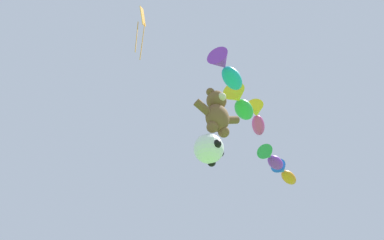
{
  "coord_description": "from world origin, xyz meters",
  "views": [
    {
      "loc": [
        -5.08,
        -2.03,
        1.64
      ],
      "look_at": [
        0.4,
        6.12,
        9.4
      ],
      "focal_mm": 35.0,
      "sensor_mm": 36.0,
      "label": 1
    }
  ],
  "objects_px": {
    "fish_kite_teal": "(227,70)",
    "diamond_kite": "(142,22)",
    "teddy_bear_kite": "(217,112)",
    "fish_kite_tangerine": "(285,173)",
    "fish_kite_emerald": "(240,103)",
    "fish_kite_violet": "(271,158)",
    "fish_kite_magenta": "(257,118)",
    "soccer_ball_kite": "(209,149)"
  },
  "relations": [
    {
      "from": "fish_kite_teal",
      "to": "diamond_kite",
      "type": "distance_m",
      "value": 3.83
    },
    {
      "from": "teddy_bear_kite",
      "to": "fish_kite_teal",
      "type": "height_order",
      "value": "fish_kite_teal"
    },
    {
      "from": "fish_kite_tangerine",
      "to": "diamond_kite",
      "type": "height_order",
      "value": "diamond_kite"
    },
    {
      "from": "fish_kite_teal",
      "to": "fish_kite_emerald",
      "type": "xyz_separation_m",
      "value": [
        1.93,
        1.46,
        0.27
      ]
    },
    {
      "from": "fish_kite_violet",
      "to": "fish_kite_tangerine",
      "type": "relative_size",
      "value": 0.85
    },
    {
      "from": "teddy_bear_kite",
      "to": "fish_kite_violet",
      "type": "xyz_separation_m",
      "value": [
        6.94,
        4.06,
        2.67
      ]
    },
    {
      "from": "teddy_bear_kite",
      "to": "fish_kite_emerald",
      "type": "height_order",
      "value": "fish_kite_emerald"
    },
    {
      "from": "fish_kite_violet",
      "to": "fish_kite_tangerine",
      "type": "distance_m",
      "value": 2.46
    },
    {
      "from": "fish_kite_teal",
      "to": "fish_kite_emerald",
      "type": "bearing_deg",
      "value": 37.02
    },
    {
      "from": "fish_kite_tangerine",
      "to": "fish_kite_magenta",
      "type": "bearing_deg",
      "value": -149.38
    },
    {
      "from": "fish_kite_violet",
      "to": "fish_kite_tangerine",
      "type": "xyz_separation_m",
      "value": [
        2.18,
        1.09,
        0.3
      ]
    },
    {
      "from": "soccer_ball_kite",
      "to": "teddy_bear_kite",
      "type": "bearing_deg",
      "value": -11.27
    },
    {
      "from": "fish_kite_emerald",
      "to": "fish_kite_teal",
      "type": "bearing_deg",
      "value": -142.98
    },
    {
      "from": "fish_kite_magenta",
      "to": "fish_kite_violet",
      "type": "height_order",
      "value": "fish_kite_magenta"
    },
    {
      "from": "teddy_bear_kite",
      "to": "soccer_ball_kite",
      "type": "distance_m",
      "value": 1.69
    },
    {
      "from": "fish_kite_teal",
      "to": "fish_kite_emerald",
      "type": "distance_m",
      "value": 2.44
    },
    {
      "from": "teddy_bear_kite",
      "to": "fish_kite_tangerine",
      "type": "height_order",
      "value": "fish_kite_tangerine"
    },
    {
      "from": "fish_kite_teal",
      "to": "fish_kite_magenta",
      "type": "xyz_separation_m",
      "value": [
        4.02,
        2.54,
        1.04
      ]
    },
    {
      "from": "soccer_ball_kite",
      "to": "fish_kite_tangerine",
      "type": "relative_size",
      "value": 0.42
    },
    {
      "from": "teddy_bear_kite",
      "to": "fish_kite_magenta",
      "type": "distance_m",
      "value": 6.17
    },
    {
      "from": "teddy_bear_kite",
      "to": "fish_kite_emerald",
      "type": "relative_size",
      "value": 0.87
    },
    {
      "from": "fish_kite_teal",
      "to": "fish_kite_violet",
      "type": "xyz_separation_m",
      "value": [
        6.41,
        4.16,
        0.34
      ]
    },
    {
      "from": "fish_kite_emerald",
      "to": "diamond_kite",
      "type": "bearing_deg",
      "value": -172.97
    },
    {
      "from": "fish_kite_tangerine",
      "to": "fish_kite_violet",
      "type": "bearing_deg",
      "value": -153.5
    },
    {
      "from": "soccer_ball_kite",
      "to": "fish_kite_teal",
      "type": "xyz_separation_m",
      "value": [
        0.89,
        -0.17,
        3.99
      ]
    },
    {
      "from": "fish_kite_violet",
      "to": "fish_kite_teal",
      "type": "bearing_deg",
      "value": -147.01
    },
    {
      "from": "teddy_bear_kite",
      "to": "fish_kite_magenta",
      "type": "xyz_separation_m",
      "value": [
        4.55,
        2.45,
        3.38
      ]
    },
    {
      "from": "fish_kite_magenta",
      "to": "diamond_kite",
      "type": "bearing_deg",
      "value": -166.86
    },
    {
      "from": "fish_kite_tangerine",
      "to": "teddy_bear_kite",
      "type": "bearing_deg",
      "value": -150.54
    },
    {
      "from": "teddy_bear_kite",
      "to": "diamond_kite",
      "type": "bearing_deg",
      "value": 166.92
    },
    {
      "from": "fish_kite_teal",
      "to": "fish_kite_violet",
      "type": "height_order",
      "value": "fish_kite_violet"
    },
    {
      "from": "teddy_bear_kite",
      "to": "fish_kite_violet",
      "type": "distance_m",
      "value": 8.47
    },
    {
      "from": "teddy_bear_kite",
      "to": "fish_kite_teal",
      "type": "relative_size",
      "value": 0.88
    },
    {
      "from": "teddy_bear_kite",
      "to": "fish_kite_emerald",
      "type": "distance_m",
      "value": 3.84
    },
    {
      "from": "fish_kite_emerald",
      "to": "fish_kite_violet",
      "type": "bearing_deg",
      "value": 31.12
    },
    {
      "from": "diamond_kite",
      "to": "fish_kite_tangerine",
      "type": "bearing_deg",
      "value": 20.25
    },
    {
      "from": "fish_kite_teal",
      "to": "fish_kite_emerald",
      "type": "height_order",
      "value": "fish_kite_emerald"
    },
    {
      "from": "fish_kite_violet",
      "to": "soccer_ball_kite",
      "type": "bearing_deg",
      "value": -151.34
    },
    {
      "from": "fish_kite_emerald",
      "to": "fish_kite_violet",
      "type": "distance_m",
      "value": 5.23
    },
    {
      "from": "fish_kite_magenta",
      "to": "fish_kite_tangerine",
      "type": "xyz_separation_m",
      "value": [
        4.57,
        2.7,
        -0.4
      ]
    },
    {
      "from": "teddy_bear_kite",
      "to": "diamond_kite",
      "type": "height_order",
      "value": "diamond_kite"
    },
    {
      "from": "fish_kite_violet",
      "to": "diamond_kite",
      "type": "distance_m",
      "value": 10.52
    }
  ]
}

